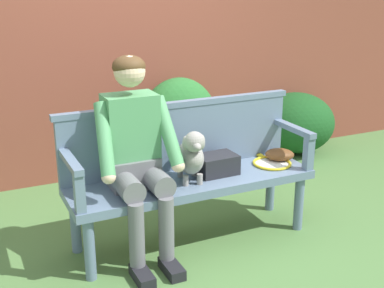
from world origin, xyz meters
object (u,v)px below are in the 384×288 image
at_px(person_seated, 136,150).
at_px(baseball_glove, 279,155).
at_px(tennis_racket, 270,162).
at_px(dog_on_bench, 191,155).
at_px(sports_bag, 217,164).
at_px(garden_bench, 192,186).

bearing_deg(person_seated, baseball_glove, 2.97).
bearing_deg(person_seated, tennis_racket, 1.83).
relative_size(person_seated, baseball_glove, 6.12).
distance_m(dog_on_bench, baseball_glove, 0.82).
xyz_separation_m(person_seated, sports_bag, (0.60, 0.02, -0.20)).
relative_size(garden_bench, person_seated, 1.29).
distance_m(dog_on_bench, sports_bag, 0.27).
height_order(garden_bench, baseball_glove, baseball_glove).
bearing_deg(sports_bag, tennis_racket, 1.81).
distance_m(baseball_glove, sports_bag, 0.57).
bearing_deg(garden_bench, tennis_racket, 1.82).
height_order(person_seated, dog_on_bench, person_seated).
bearing_deg(baseball_glove, tennis_racket, -136.65).
height_order(dog_on_bench, sports_bag, dog_on_bench).
bearing_deg(garden_bench, baseball_glove, 3.56).
height_order(tennis_racket, sports_bag, sports_bag).
distance_m(garden_bench, sports_bag, 0.24).
bearing_deg(sports_bag, garden_bench, -178.17).
bearing_deg(person_seated, sports_bag, 1.85).
bearing_deg(tennis_racket, garden_bench, -178.18).
bearing_deg(sports_bag, baseball_glove, 4.16).
bearing_deg(tennis_racket, person_seated, -178.17).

